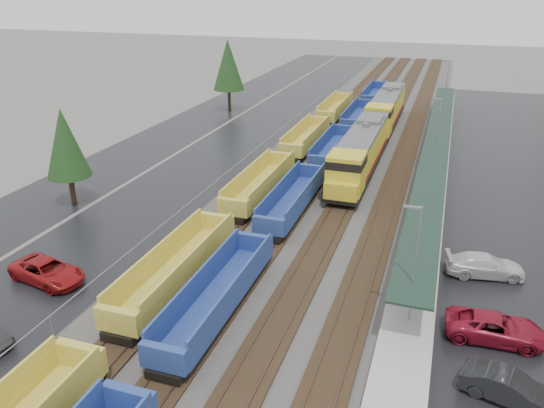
{
  "coord_description": "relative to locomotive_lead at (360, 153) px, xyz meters",
  "views": [
    {
      "loc": [
        10.14,
        -7.52,
        19.33
      ],
      "look_at": [
        -2.82,
        31.18,
        2.0
      ],
      "focal_mm": 35.0,
      "sensor_mm": 36.0,
      "label": 1
    }
  ],
  "objects": [
    {
      "name": "parked_car_east_c",
      "position": [
        12.01,
        -17.71,
        -1.8
      ],
      "size": [
        3.17,
        5.71,
        1.57
      ],
      "primitive_type": "imported",
      "rotation": [
        0.0,
        0.0,
        1.76
      ],
      "color": "silver",
      "rests_on": "ground"
    },
    {
      "name": "west_road",
      "position": [
        -27.0,
        14.16,
        -2.57
      ],
      "size": [
        9.0,
        160.0,
        0.02
      ],
      "primitive_type": "cube",
      "color": "black",
      "rests_on": "ground"
    },
    {
      "name": "parked_car_east_b",
      "position": [
        12.33,
        -25.21,
        -1.8
      ],
      "size": [
        2.78,
        5.7,
        1.56
      ],
      "primitive_type": "imported",
      "rotation": [
        0.0,
        0.0,
        1.6
      ],
      "color": "maroon",
      "rests_on": "ground"
    },
    {
      "name": "trackbed",
      "position": [
        -2.0,
        14.16,
        -2.43
      ],
      "size": [
        14.6,
        160.0,
        0.22
      ],
      "color": "black",
      "rests_on": "ground"
    },
    {
      "name": "ballast_strip",
      "position": [
        -2.0,
        14.16,
        -2.54
      ],
      "size": [
        20.0,
        160.0,
        0.08
      ],
      "primitive_type": "cube",
      "color": "#302D2B",
      "rests_on": "ground"
    },
    {
      "name": "west_parking_lot",
      "position": [
        -17.0,
        14.16,
        -2.57
      ],
      "size": [
        10.0,
        160.0,
        0.02
      ],
      "primitive_type": "cube",
      "color": "black",
      "rests_on": "ground"
    },
    {
      "name": "parked_car_east_a",
      "position": [
        12.75,
        -30.24,
        -1.82
      ],
      "size": [
        2.73,
        4.92,
        1.54
      ],
      "primitive_type": "imported",
      "rotation": [
        0.0,
        0.0,
        1.32
      ],
      "color": "black",
      "rests_on": "ground"
    },
    {
      "name": "parked_car_west_c",
      "position": [
        -16.66,
        -28.15,
        -1.8
      ],
      "size": [
        3.63,
        6.03,
        1.57
      ],
      "primitive_type": "imported",
      "rotation": [
        0.0,
        0.0,
        1.38
      ],
      "color": "maroon",
      "rests_on": "ground"
    },
    {
      "name": "well_string_yellow",
      "position": [
        -8.0,
        -17.19,
        -1.37
      ],
      "size": [
        2.8,
        99.47,
        2.48
      ],
      "color": "#A7952E",
      "rests_on": "ground"
    },
    {
      "name": "locomotive_lead",
      "position": [
        0.0,
        0.0,
        0.0
      ],
      "size": [
        3.28,
        21.63,
        4.9
      ],
      "color": "black",
      "rests_on": "ground"
    },
    {
      "name": "tree_west_near",
      "position": [
        -24.0,
        -15.84,
        3.24
      ],
      "size": [
        3.96,
        3.96,
        9.0
      ],
      "color": "#332316",
      "rests_on": "ground"
    },
    {
      "name": "well_string_blue",
      "position": [
        -4.0,
        -11.23,
        -1.4
      ],
      "size": [
        2.68,
        113.51,
        2.38
      ],
      "color": "navy",
      "rests_on": "ground"
    },
    {
      "name": "chainlink_fence",
      "position": [
        -11.5,
        12.6,
        -0.97
      ],
      "size": [
        0.08,
        160.04,
        2.02
      ],
      "color": "gray",
      "rests_on": "ground"
    },
    {
      "name": "locomotive_trail",
      "position": [
        0.0,
        21.0,
        0.0
      ],
      "size": [
        3.28,
        21.63,
        4.9
      ],
      "color": "black",
      "rests_on": "ground"
    },
    {
      "name": "station_platform",
      "position": [
        7.5,
        4.16,
        -1.85
      ],
      "size": [
        3.0,
        80.0,
        8.0
      ],
      "color": "#9E9B93",
      "rests_on": "ground"
    },
    {
      "name": "tree_west_far",
      "position": [
        -25.0,
        24.16,
        4.54
      ],
      "size": [
        4.84,
        4.84,
        11.0
      ],
      "color": "#332316",
      "rests_on": "ground"
    },
    {
      "name": "east_commuter_lot",
      "position": [
        17.0,
        4.16,
        -2.57
      ],
      "size": [
        16.0,
        100.0,
        0.02
      ],
      "primitive_type": "cube",
      "color": "black",
      "rests_on": "ground"
    }
  ]
}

